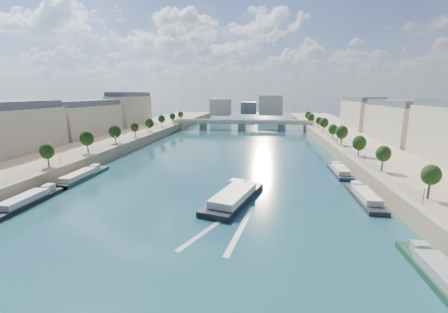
# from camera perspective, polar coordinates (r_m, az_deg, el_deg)

# --- Properties ---
(ground) EXTENTS (700.00, 700.00, 0.00)m
(ground) POSITION_cam_1_polar(r_m,az_deg,el_deg) (127.57, -0.37, -1.32)
(ground) COLOR #0C3035
(ground) RESTS_ON ground
(quay_left) EXTENTS (44.00, 520.00, 5.00)m
(quay_left) POSITION_cam_1_polar(r_m,az_deg,el_deg) (154.01, -27.97, 0.53)
(quay_left) COLOR #9E8460
(quay_left) RESTS_ON ground
(quay_right) EXTENTS (44.00, 520.00, 5.00)m
(quay_right) POSITION_cam_1_polar(r_m,az_deg,el_deg) (137.53, 30.88, -1.00)
(quay_right) COLOR #9E8460
(quay_right) RESTS_ON ground
(pave_left) EXTENTS (14.00, 520.00, 0.10)m
(pave_left) POSITION_cam_1_polar(r_m,az_deg,el_deg) (145.44, -23.24, 1.39)
(pave_left) COLOR gray
(pave_left) RESTS_ON quay_left
(pave_right) EXTENTS (14.00, 520.00, 0.10)m
(pave_right) POSITION_cam_1_polar(r_m,az_deg,el_deg) (131.72, 25.02, 0.21)
(pave_right) COLOR gray
(pave_right) RESTS_ON quay_right
(trees_left) EXTENTS (4.80, 268.80, 8.26)m
(trees_left) POSITION_cam_1_polar(r_m,az_deg,el_deg) (145.34, -22.34, 3.63)
(trees_left) COLOR #382B1E
(trees_left) RESTS_ON ground
(trees_right) EXTENTS (4.80, 268.80, 8.26)m
(trees_right) POSITION_cam_1_polar(r_m,az_deg,el_deg) (139.70, 23.22, 3.25)
(trees_right) COLOR #382B1E
(trees_right) RESTS_ON ground
(lamps_left) EXTENTS (0.36, 200.36, 4.28)m
(lamps_left) POSITION_cam_1_polar(r_m,az_deg,el_deg) (134.25, -23.81, 1.71)
(lamps_left) COLOR black
(lamps_left) RESTS_ON ground
(lamps_right) EXTENTS (0.36, 200.36, 4.28)m
(lamps_right) POSITION_cam_1_polar(r_m,az_deg,el_deg) (134.67, 22.67, 1.84)
(lamps_right) COLOR black
(lamps_right) RESTS_ON ground
(buildings_left) EXTENTS (16.00, 226.00, 23.20)m
(buildings_left) POSITION_cam_1_polar(r_m,az_deg,el_deg) (169.51, -29.73, 6.06)
(buildings_left) COLOR beige
(buildings_left) RESTS_ON ground
(buildings_right) EXTENTS (16.00, 226.00, 23.20)m
(buildings_right) POSITION_cam_1_polar(r_m,az_deg,el_deg) (151.86, 34.19, 5.05)
(buildings_right) COLOR beige
(buildings_right) RESTS_ON ground
(skyline) EXTENTS (79.00, 42.00, 22.00)m
(skyline) POSITION_cam_1_polar(r_m,az_deg,el_deg) (343.11, 5.15, 9.51)
(skyline) COLOR beige
(skyline) RESTS_ON ground
(bridge) EXTENTS (112.00, 12.00, 8.15)m
(bridge) POSITION_cam_1_polar(r_m,az_deg,el_deg) (244.90, 3.42, 6.30)
(bridge) COLOR #C1B79E
(bridge) RESTS_ON ground
(tour_barge) EXTENTS (16.07, 30.58, 3.99)m
(tour_barge) POSITION_cam_1_polar(r_m,az_deg,el_deg) (83.79, 1.95, -7.72)
(tour_barge) COLOR black
(tour_barge) RESTS_ON ground
(wake) EXTENTS (14.56, 25.88, 0.04)m
(wake) POSITION_cam_1_polar(r_m,az_deg,el_deg) (68.99, 0.60, -13.22)
(wake) COLOR silver
(wake) RESTS_ON ground
(moored_barges_right) EXTENTS (5.00, 125.57, 3.60)m
(moored_barges_right) POSITION_cam_1_polar(r_m,az_deg,el_deg) (73.70, 30.44, -12.56)
(moored_barges_right) COLOR black
(moored_barges_right) RESTS_ON ground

